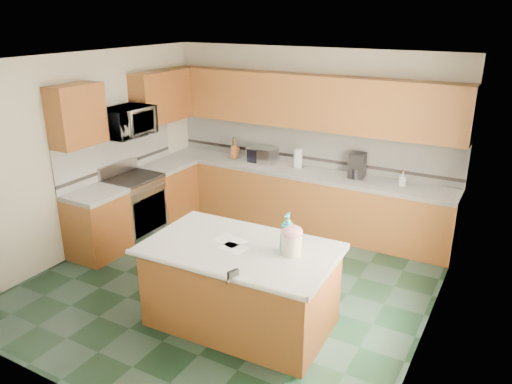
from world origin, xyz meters
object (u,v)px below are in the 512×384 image
Objects in this scene: soap_bottle_island at (288,233)px; knife_block at (234,152)px; coffee_maker at (357,165)px; island_top at (241,249)px; island_base at (241,288)px; toaster_oven at (262,155)px; treat_jar at (292,245)px.

knife_block is (-2.22, 2.60, -0.11)m from soap_bottle_island.
coffee_maker is at bearing 5.91° from knife_block.
soap_bottle_island is 2.63m from coffee_maker.
island_top is at bearing -167.83° from soap_bottle_island.
coffee_maker is at bearing 81.49° from island_top.
island_base is 5.15× the size of coffee_maker.
soap_bottle_island is at bearing 12.11° from island_top.
knife_block is at bearing 120.66° from island_base.
knife_block is 0.47× the size of toaster_oven.
soap_bottle_island is 3.42m from knife_block.
soap_bottle_island is (-0.06, 0.02, 0.10)m from treat_jar.
island_top is 2.77m from coffee_maker.
knife_block is (-1.74, 2.72, 0.59)m from island_base.
coffee_maker is at bearing 91.54° from soap_bottle_island.
knife_block is 0.56× the size of coffee_maker.
treat_jar reaches higher than island_top.
island_top reaches higher than island_base.
island_base is at bearing -52.26° from knife_block.
island_top is at bearing -61.97° from toaster_oven.
treat_jar is at bearing -52.44° from toaster_oven.
island_top is 9.64× the size of knife_block.
treat_jar is 0.50× the size of soap_bottle_island.
coffee_maker reaches higher than treat_jar.
island_base is 0.46m from island_top.
island_base is 0.85m from soap_bottle_island.
soap_bottle_island reaches higher than island_top.
island_top is 0.54m from soap_bottle_island.
knife_block is (-1.74, 2.72, 0.13)m from island_top.
knife_block is at bearing 128.50° from soap_bottle_island.
island_top is 4.55× the size of toaster_oven.
toaster_oven reaches higher than knife_block.
island_top is 5.43× the size of coffee_maker.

